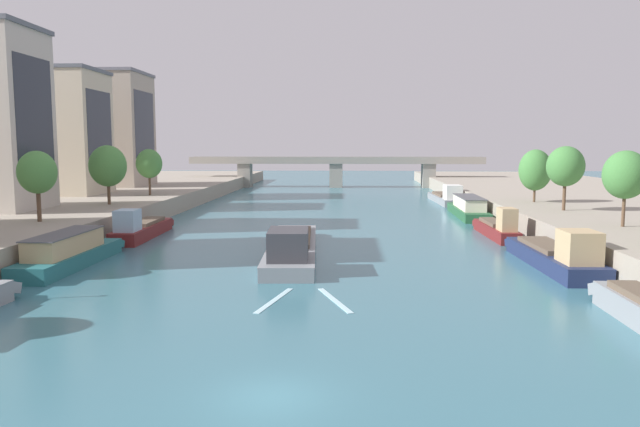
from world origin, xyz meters
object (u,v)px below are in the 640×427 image
bridge_far (336,168)px  tree_right_midway (626,175)px  moored_boat_left_downstream (69,252)px  moored_boat_left_midway (141,228)px  tree_left_end_of_row (108,166)px  tree_left_far (37,173)px  moored_boat_right_near (447,197)px  tree_left_nearest (149,164)px  tree_right_nearest (535,170)px  barge_midriver (292,246)px  tree_right_past_mid (566,166)px  moored_boat_right_upstream (497,228)px  moored_boat_right_lone (556,255)px  moored_boat_right_second (468,208)px

bridge_far → tree_right_midway: bearing=-72.2°
moored_boat_left_downstream → moored_boat_left_midway: bearing=87.9°
tree_left_end_of_row → tree_right_midway: bearing=-18.1°
tree_left_far → moored_boat_right_near: bearing=45.5°
moored_boat_left_midway → tree_left_end_of_row: bearing=126.2°
tree_left_nearest → tree_right_nearest: 50.78m
barge_midriver → tree_right_midway: bearing=5.3°
moored_boat_left_midway → tree_right_past_mid: bearing=7.6°
moored_boat_right_upstream → tree_right_nearest: 16.23m
barge_midriver → moored_boat_right_near: size_ratio=1.33×
moored_boat_left_downstream → bridge_far: 90.55m
tree_right_midway → tree_right_past_mid: (-0.44, 12.86, 0.26)m
moored_boat_right_lone → tree_left_end_of_row: bearing=152.1°
moored_boat_left_midway → moored_boat_right_lone: (36.41, -13.32, 0.04)m
tree_left_nearest → tree_right_past_mid: 53.29m
moored_boat_right_upstream → tree_right_midway: tree_right_midway is taller
moored_boat_right_lone → tree_left_nearest: size_ratio=2.38×
moored_boat_right_near → bridge_far: (-18.60, 35.72, 3.41)m
barge_midriver → tree_left_far: tree_left_far is taller
moored_boat_right_lone → tree_left_end_of_row: tree_left_end_of_row is taller
moored_boat_left_downstream → moored_boat_right_near: (37.13, 52.86, -0.20)m
tree_left_nearest → bridge_far: tree_left_nearest is taller
moored_boat_right_second → tree_right_midway: bearing=-74.3°
moored_boat_left_midway → moored_boat_right_near: 53.04m
moored_boat_left_downstream → tree_right_past_mid: tree_right_past_mid is taller
moored_boat_right_second → bridge_far: size_ratio=0.26×
tree_left_nearest → moored_boat_left_midway: bearing=-73.7°
moored_boat_left_downstream → tree_right_nearest: (43.93, 29.78, 5.13)m
moored_boat_right_lone → tree_left_end_of_row: size_ratio=2.20×
bridge_far → moored_boat_left_downstream: bearing=-101.8°
tree_left_far → bridge_far: bearing=72.6°
moored_boat_left_downstream → tree_right_past_mid: size_ratio=2.10×
barge_midriver → tree_left_far: 24.25m
tree_left_end_of_row → moored_boat_right_lone: bearing=-27.9°
moored_boat_left_midway → tree_right_past_mid: tree_right_past_mid is taller
moored_boat_right_upstream → barge_midriver: bearing=-149.4°
tree_left_far → tree_left_end_of_row: tree_left_end_of_row is taller
moored_boat_right_lone → tree_right_nearest: size_ratio=2.37×
barge_midriver → moored_boat_right_upstream: (19.67, 11.64, 0.05)m
barge_midriver → tree_right_past_mid: tree_right_past_mid is taller
moored_boat_left_midway → tree_right_nearest: 46.32m
tree_left_far → tree_left_end_of_row: size_ratio=0.93×
moored_boat_right_upstream → moored_boat_right_second: moored_boat_right_upstream is taller
tree_left_far → tree_right_past_mid: (50.77, 11.92, 0.22)m
tree_right_nearest → bridge_far: (-25.40, 58.80, -1.93)m
moored_boat_right_second → tree_right_midway: 28.71m
tree_left_far → tree_right_nearest: size_ratio=1.00×
moored_boat_right_second → moored_boat_right_near: size_ratio=0.98×
moored_boat_left_midway → tree_left_end_of_row: (-7.13, 9.74, 5.88)m
tree_right_midway → tree_right_nearest: bearing=91.7°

